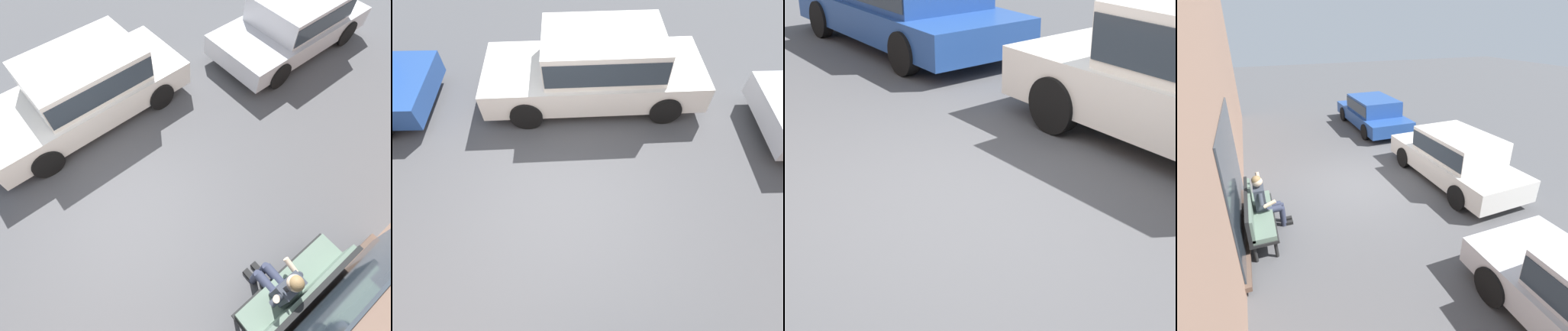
# 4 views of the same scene
# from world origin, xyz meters

# --- Properties ---
(ground_plane) EXTENTS (60.00, 60.00, 0.00)m
(ground_plane) POSITION_xyz_m (0.00, 0.00, 0.00)
(ground_plane) COLOR #4C4C4F
(parked_car_far) EXTENTS (4.70, 1.96, 1.35)m
(parked_car_far) POSITION_xyz_m (5.00, -2.26, 0.75)
(parked_car_far) COLOR #23478E
(parked_car_far) RESTS_ON ground_plane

